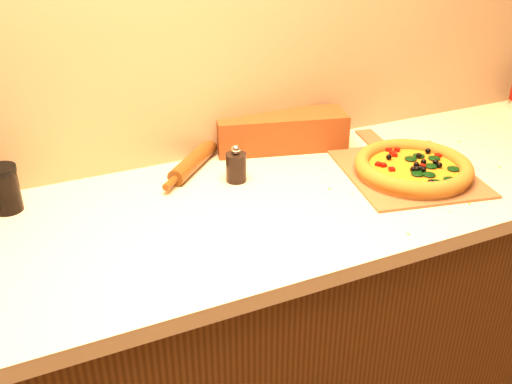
% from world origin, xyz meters
% --- Properties ---
extents(cabinet, '(2.80, 0.65, 0.86)m').
position_xyz_m(cabinet, '(0.00, 1.43, 0.43)').
color(cabinet, '#41250E').
rests_on(cabinet, ground).
extents(countertop, '(2.84, 0.68, 0.04)m').
position_xyz_m(countertop, '(0.00, 1.43, 0.88)').
color(countertop, beige).
rests_on(countertop, cabinet).
extents(pizza_peel, '(0.41, 0.55, 0.01)m').
position_xyz_m(pizza_peel, '(0.56, 1.41, 0.90)').
color(pizza_peel, brown).
rests_on(pizza_peel, countertop).
extents(pizza, '(0.32, 0.32, 0.05)m').
position_xyz_m(pizza, '(0.56, 1.38, 0.93)').
color(pizza, '#AE6B2B').
rests_on(pizza, pizza_peel).
extents(pepper_grinder, '(0.06, 0.06, 0.11)m').
position_xyz_m(pepper_grinder, '(0.10, 1.56, 0.94)').
color(pepper_grinder, black).
rests_on(pepper_grinder, countertop).
extents(rolling_pin, '(0.26, 0.26, 0.05)m').
position_xyz_m(rolling_pin, '(0.02, 1.68, 0.92)').
color(rolling_pin, '#552D0E').
rests_on(rolling_pin, countertop).
extents(bread_bag, '(0.42, 0.23, 0.11)m').
position_xyz_m(bread_bag, '(0.32, 1.71, 0.95)').
color(bread_bag, '#633212').
rests_on(bread_bag, countertop).
extents(dark_jar, '(0.07, 0.07, 0.12)m').
position_xyz_m(dark_jar, '(-0.48, 1.65, 0.96)').
color(dark_jar, black).
rests_on(dark_jar, countertop).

